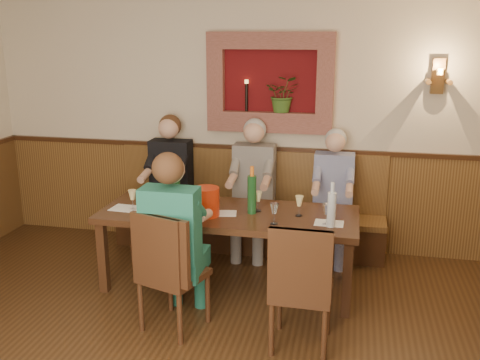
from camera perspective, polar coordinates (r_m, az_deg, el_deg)
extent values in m
cube|color=beige|center=(5.95, 1.28, 6.07)|extent=(6.00, 0.04, 2.80)
cube|color=#513217|center=(6.13, 1.19, -1.83)|extent=(6.00, 0.04, 1.10)
cube|color=#381E0F|center=(5.98, 1.22, 3.44)|extent=(6.02, 0.06, 0.05)
cube|color=#590C0E|center=(5.84, 3.23, 10.33)|extent=(1.00, 0.02, 0.70)
cube|color=#93554B|center=(5.78, 3.23, 14.64)|extent=(1.36, 0.12, 0.18)
cube|color=#93554B|center=(5.86, 3.10, 6.00)|extent=(1.36, 0.12, 0.18)
cube|color=#93554B|center=(5.92, -2.58, 10.40)|extent=(0.18, 0.12, 0.70)
cube|color=#93554B|center=(5.74, 9.08, 10.07)|extent=(0.18, 0.12, 0.70)
cube|color=#93554B|center=(5.84, 3.11, 7.06)|extent=(1.00, 0.14, 0.04)
imported|color=#37591E|center=(5.79, 4.63, 9.11)|extent=(0.35, 0.30, 0.39)
cylinder|color=black|center=(5.86, 0.70, 8.79)|extent=(0.03, 0.03, 0.30)
cylinder|color=#FFBF59|center=(5.84, 0.70, 10.45)|extent=(0.04, 0.04, 0.04)
cube|color=#513217|center=(5.79, 20.34, 10.36)|extent=(0.12, 0.08, 0.35)
cylinder|color=#513217|center=(5.71, 19.39, 9.88)|extent=(0.05, 0.18, 0.05)
cylinder|color=#513217|center=(5.74, 21.39, 9.72)|extent=(0.05, 0.18, 0.05)
cylinder|color=#FFBF59|center=(5.66, 20.57, 10.75)|extent=(0.06, 0.06, 0.06)
cube|color=#372010|center=(5.02, -1.24, -3.72)|extent=(2.40, 0.90, 0.06)
cube|color=#372010|center=(5.20, -14.40, -7.97)|extent=(0.08, 0.08, 0.69)
cube|color=#372010|center=(4.70, 11.34, -10.35)|extent=(0.08, 0.08, 0.69)
cube|color=#372010|center=(5.82, -11.21, -5.21)|extent=(0.08, 0.08, 0.69)
cube|color=#372010|center=(5.38, 11.49, -6.97)|extent=(0.08, 0.08, 0.69)
cube|color=#381E0F|center=(6.04, 0.78, -5.61)|extent=(3.00, 0.40, 0.40)
cube|color=#513217|center=(5.96, 0.79, -3.64)|extent=(3.00, 0.45, 0.06)
cube|color=#513217|center=(6.03, 1.15, 0.17)|extent=(3.00, 0.06, 0.66)
cube|color=#372010|center=(4.56, -6.97, -12.83)|extent=(0.55, 0.55, 0.44)
cube|color=#372010|center=(4.45, -7.07, -10.04)|extent=(0.58, 0.58, 0.05)
cube|color=#372010|center=(4.18, -8.93, -7.35)|extent=(0.45, 0.18, 0.54)
cube|color=#372010|center=(4.31, 6.48, -14.55)|extent=(0.44, 0.44, 0.44)
cube|color=#372010|center=(4.20, 6.59, -11.64)|extent=(0.47, 0.47, 0.05)
cube|color=#372010|center=(3.88, 6.37, -9.06)|extent=(0.46, 0.05, 0.55)
cube|color=black|center=(6.11, -7.69, -5.25)|extent=(0.45, 0.47, 0.45)
cube|color=black|center=(6.07, -7.35, 1.49)|extent=(0.45, 0.24, 0.59)
sphere|color=#D8A384|center=(5.94, -7.63, 5.48)|extent=(0.23, 0.23, 0.23)
sphere|color=#4C2D19|center=(5.98, -7.47, 5.77)|extent=(0.25, 0.25, 0.25)
cube|color=#605C58|center=(5.87, 1.16, -5.98)|extent=(0.45, 0.47, 0.45)
cube|color=#605C58|center=(5.83, 1.54, 0.98)|extent=(0.45, 0.23, 0.59)
sphere|color=#D8A384|center=(5.69, 1.49, 5.09)|extent=(0.22, 0.22, 0.22)
sphere|color=#B2B2B2|center=(5.74, 1.59, 5.39)|extent=(0.25, 0.25, 0.25)
cube|color=navy|center=(5.79, 9.60, -6.50)|extent=(0.41, 0.43, 0.45)
cube|color=navy|center=(5.75, 9.97, 0.18)|extent=(0.41, 0.22, 0.54)
sphere|color=#D8A384|center=(5.62, 10.15, 4.01)|extent=(0.21, 0.21, 0.21)
sphere|color=#B2B2B2|center=(5.66, 10.17, 4.30)|extent=(0.23, 0.23, 0.23)
cube|color=#185656|center=(4.68, -6.39, -11.94)|extent=(0.45, 0.47, 0.45)
cube|color=#185656|center=(4.24, -7.44, -4.70)|extent=(0.45, 0.24, 0.59)
sphere|color=#D8A384|center=(4.15, -7.45, 1.15)|extent=(0.23, 0.23, 0.23)
sphere|color=#4C2D19|center=(4.10, -7.71, 1.26)|extent=(0.25, 0.25, 0.25)
cylinder|color=red|center=(4.88, -3.57, -2.33)|extent=(0.27, 0.27, 0.27)
cylinder|color=#19471E|center=(4.92, 1.27, -1.58)|extent=(0.11, 0.11, 0.36)
cylinder|color=orange|center=(4.86, 1.29, 0.95)|extent=(0.04, 0.04, 0.09)
cylinder|color=#19471E|center=(5.29, -6.83, -0.58)|extent=(0.08, 0.08, 0.34)
cylinder|color=#19471E|center=(5.24, -6.91, 1.66)|extent=(0.03, 0.03, 0.09)
cylinder|color=silver|center=(4.65, 9.73, -3.14)|extent=(0.08, 0.08, 0.31)
cylinder|color=silver|center=(4.59, 9.84, -0.80)|extent=(0.04, 0.04, 0.09)
cube|color=white|center=(5.21, -12.00, -2.97)|extent=(0.31, 0.23, 0.00)
cube|color=white|center=(4.96, -1.86, -3.57)|extent=(0.28, 0.23, 0.00)
cube|color=white|center=(4.78, 9.47, -4.56)|extent=(0.26, 0.19, 0.00)
cube|color=white|center=(4.83, -5.36, -4.18)|extent=(0.29, 0.24, 0.00)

